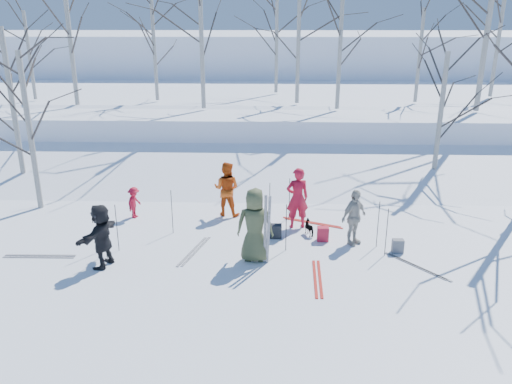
{
  "coord_description": "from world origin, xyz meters",
  "views": [
    {
      "loc": [
        0.47,
        -12.06,
        5.92
      ],
      "look_at": [
        0.0,
        1.5,
        1.3
      ],
      "focal_mm": 35.0,
      "sensor_mm": 36.0,
      "label": 1
    }
  ],
  "objects_px": {
    "backpack_grey": "(398,246)",
    "backpack_red": "(323,234)",
    "skier_red_seated": "(134,202)",
    "skier_cream_east": "(354,217)",
    "skier_redor_behind": "(227,189)",
    "backpack_dark": "(276,231)",
    "skier_olive_center": "(255,225)",
    "skier_grey_west": "(101,236)",
    "skier_red_north": "(297,198)",
    "dog": "(310,228)"
  },
  "relations": [
    {
      "from": "skier_cream_east",
      "to": "skier_grey_west",
      "type": "distance_m",
      "value": 6.75
    },
    {
      "from": "skier_red_north",
      "to": "skier_red_seated",
      "type": "height_order",
      "value": "skier_red_north"
    },
    {
      "from": "dog",
      "to": "backpack_red",
      "type": "bearing_deg",
      "value": 102.26
    },
    {
      "from": "skier_red_north",
      "to": "dog",
      "type": "relative_size",
      "value": 3.55
    },
    {
      "from": "skier_grey_west",
      "to": "skier_olive_center",
      "type": "bearing_deg",
      "value": 112.48
    },
    {
      "from": "skier_red_north",
      "to": "backpack_dark",
      "type": "bearing_deg",
      "value": 41.12
    },
    {
      "from": "skier_red_north",
      "to": "skier_redor_behind",
      "type": "distance_m",
      "value": 2.41
    },
    {
      "from": "skier_red_seated",
      "to": "skier_cream_east",
      "type": "relative_size",
      "value": 0.63
    },
    {
      "from": "backpack_red",
      "to": "backpack_dark",
      "type": "relative_size",
      "value": 1.05
    },
    {
      "from": "backpack_dark",
      "to": "backpack_grey",
      "type": "bearing_deg",
      "value": -14.8
    },
    {
      "from": "skier_red_seated",
      "to": "backpack_dark",
      "type": "bearing_deg",
      "value": -93.8
    },
    {
      "from": "skier_grey_west",
      "to": "backpack_dark",
      "type": "height_order",
      "value": "skier_grey_west"
    },
    {
      "from": "skier_redor_behind",
      "to": "dog",
      "type": "xyz_separation_m",
      "value": [
        2.58,
        -1.53,
        -0.66
      ]
    },
    {
      "from": "skier_red_seated",
      "to": "skier_grey_west",
      "type": "bearing_deg",
      "value": -164.48
    },
    {
      "from": "backpack_red",
      "to": "backpack_grey",
      "type": "bearing_deg",
      "value": -19.63
    },
    {
      "from": "skier_red_north",
      "to": "backpack_grey",
      "type": "xyz_separation_m",
      "value": [
        2.66,
        -1.69,
        -0.75
      ]
    },
    {
      "from": "skier_cream_east",
      "to": "dog",
      "type": "bearing_deg",
      "value": 112.33
    },
    {
      "from": "skier_red_seated",
      "to": "backpack_red",
      "type": "distance_m",
      "value": 6.06
    },
    {
      "from": "skier_redor_behind",
      "to": "skier_red_seated",
      "type": "height_order",
      "value": "skier_redor_behind"
    },
    {
      "from": "skier_redor_behind",
      "to": "skier_red_seated",
      "type": "relative_size",
      "value": 1.75
    },
    {
      "from": "skier_red_north",
      "to": "skier_red_seated",
      "type": "relative_size",
      "value": 1.86
    },
    {
      "from": "skier_olive_center",
      "to": "backpack_red",
      "type": "bearing_deg",
      "value": -142.79
    },
    {
      "from": "skier_red_north",
      "to": "skier_red_seated",
      "type": "distance_m",
      "value": 5.19
    },
    {
      "from": "backpack_grey",
      "to": "backpack_red",
      "type": "bearing_deg",
      "value": 160.37
    },
    {
      "from": "skier_cream_east",
      "to": "skier_redor_behind",
      "type": "bearing_deg",
      "value": 109.54
    },
    {
      "from": "skier_olive_center",
      "to": "skier_grey_west",
      "type": "height_order",
      "value": "skier_olive_center"
    },
    {
      "from": "skier_olive_center",
      "to": "skier_red_north",
      "type": "relative_size",
      "value": 1.05
    },
    {
      "from": "skier_red_seated",
      "to": "skier_grey_west",
      "type": "height_order",
      "value": "skier_grey_west"
    },
    {
      "from": "dog",
      "to": "backpack_dark",
      "type": "height_order",
      "value": "dog"
    },
    {
      "from": "skier_red_seated",
      "to": "backpack_red",
      "type": "height_order",
      "value": "skier_red_seated"
    },
    {
      "from": "skier_cream_east",
      "to": "skier_grey_west",
      "type": "bearing_deg",
      "value": 152.52
    },
    {
      "from": "backpack_dark",
      "to": "skier_olive_center",
      "type": "bearing_deg",
      "value": -110.95
    },
    {
      "from": "backpack_dark",
      "to": "skier_red_north",
      "type": "bearing_deg",
      "value": 51.88
    },
    {
      "from": "skier_cream_east",
      "to": "backpack_red",
      "type": "height_order",
      "value": "skier_cream_east"
    },
    {
      "from": "skier_red_seated",
      "to": "backpack_dark",
      "type": "relative_size",
      "value": 2.53
    },
    {
      "from": "skier_olive_center",
      "to": "backpack_grey",
      "type": "height_order",
      "value": "skier_olive_center"
    },
    {
      "from": "skier_red_seated",
      "to": "dog",
      "type": "bearing_deg",
      "value": -88.32
    },
    {
      "from": "backpack_grey",
      "to": "backpack_dark",
      "type": "height_order",
      "value": "backpack_dark"
    },
    {
      "from": "skier_red_seated",
      "to": "backpack_grey",
      "type": "height_order",
      "value": "skier_red_seated"
    },
    {
      "from": "skier_redor_behind",
      "to": "backpack_grey",
      "type": "distance_m",
      "value": 5.59
    },
    {
      "from": "skier_red_north",
      "to": "backpack_dark",
      "type": "relative_size",
      "value": 4.69
    },
    {
      "from": "skier_grey_west",
      "to": "backpack_dark",
      "type": "bearing_deg",
      "value": 129.0
    },
    {
      "from": "skier_olive_center",
      "to": "skier_cream_east",
      "type": "xyz_separation_m",
      "value": [
        2.71,
        1.11,
        -0.18
      ]
    },
    {
      "from": "skier_redor_behind",
      "to": "skier_cream_east",
      "type": "bearing_deg",
      "value": 164.65
    },
    {
      "from": "skier_olive_center",
      "to": "backpack_dark",
      "type": "xyz_separation_m",
      "value": [
        0.55,
        1.44,
        -0.78
      ]
    },
    {
      "from": "skier_olive_center",
      "to": "skier_redor_behind",
      "type": "height_order",
      "value": "skier_olive_center"
    },
    {
      "from": "backpack_grey",
      "to": "backpack_dark",
      "type": "distance_m",
      "value": 3.41
    },
    {
      "from": "backpack_grey",
      "to": "skier_red_seated",
      "type": "bearing_deg",
      "value": 163.48
    },
    {
      "from": "skier_redor_behind",
      "to": "backpack_dark",
      "type": "bearing_deg",
      "value": 145.7
    },
    {
      "from": "skier_cream_east",
      "to": "backpack_grey",
      "type": "bearing_deg",
      "value": -66.18
    }
  ]
}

